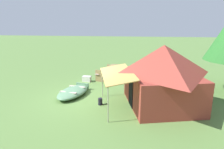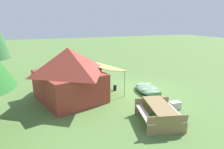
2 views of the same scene
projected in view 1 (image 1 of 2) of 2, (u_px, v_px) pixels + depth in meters
The scene contains 6 objects.
ground_plane at pixel (85, 99), 10.03m from camera, with size 80.00×80.00×0.00m, color #597E3D.
beached_rowboat at pixel (73, 92), 10.40m from camera, with size 2.51×1.63×0.37m.
canvas_cabin_tent at pixel (162, 75), 8.95m from camera, with size 4.19×4.82×2.72m.
picnic_table at pixel (112, 71), 13.27m from camera, with size 2.30×1.99×0.78m.
cooler_box at pixel (87, 79), 12.77m from camera, with size 0.52×0.33×0.35m, color silver.
fuel_can at pixel (100, 102), 9.25m from camera, with size 0.19×0.19×0.31m, color black.
Camera 1 is at (9.15, 2.48, 3.73)m, focal length 32.72 mm.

